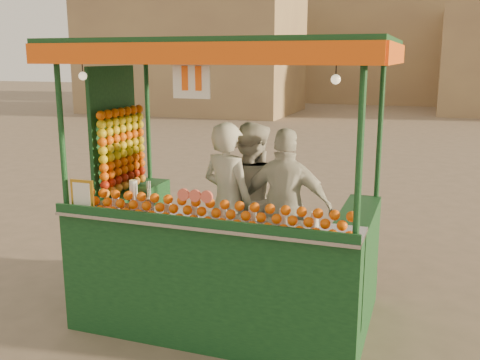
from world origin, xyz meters
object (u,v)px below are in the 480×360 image
(juice_cart, at_px, (218,234))
(vendor_left, at_px, (228,203))
(vendor_middle, at_px, (251,198))
(vendor_right, at_px, (286,208))

(juice_cart, relative_size, vendor_left, 1.83)
(vendor_middle, xyz_separation_m, vendor_right, (0.45, -0.19, -0.01))
(vendor_middle, height_order, vendor_right, vendor_middle)
(vendor_left, height_order, vendor_middle, vendor_left)
(juice_cart, bearing_deg, vendor_right, 32.23)
(juice_cart, bearing_deg, vendor_left, 89.59)
(vendor_left, xyz_separation_m, vendor_right, (0.60, 0.11, -0.03))
(vendor_left, bearing_deg, vendor_right, -149.91)
(vendor_right, bearing_deg, vendor_middle, -25.75)
(vendor_middle, bearing_deg, vendor_right, 169.69)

